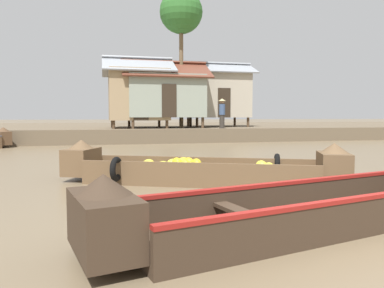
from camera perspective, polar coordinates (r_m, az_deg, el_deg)
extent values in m
plane|color=#726047|center=(14.48, -1.75, -1.44)|extent=(300.00, 300.00, 0.00)
cube|color=brown|center=(29.39, -7.73, 2.18)|extent=(160.00, 20.00, 0.76)
cube|color=brown|center=(8.06, 1.22, -5.61)|extent=(4.93, 3.00, 0.12)
cube|color=brown|center=(8.52, 1.78, -3.33)|extent=(4.51, 2.05, 0.39)
cube|color=brown|center=(7.51, 0.59, -4.36)|extent=(4.51, 2.05, 0.39)
cube|color=brown|center=(8.04, 20.87, -3.36)|extent=(0.90, 1.09, 0.59)
cone|color=brown|center=(8.00, 20.95, -0.55)|extent=(0.74, 0.74, 0.20)
cube|color=brown|center=(8.86, -16.53, -2.57)|extent=(0.90, 1.09, 0.59)
cone|color=brown|center=(8.82, -16.59, -0.02)|extent=(0.74, 0.74, 0.20)
cube|color=brown|center=(8.24, -5.98, -3.48)|extent=(0.59, 1.00, 0.05)
torus|color=black|center=(8.55, 12.87, -3.15)|extent=(0.32, 0.52, 0.52)
torus|color=black|center=(7.84, -11.51, -3.80)|extent=(0.32, 0.52, 0.52)
ellipsoid|color=gold|center=(7.64, 8.06, -4.22)|extent=(0.33, 0.32, 0.22)
ellipsoid|color=yellow|center=(7.89, -4.41, -3.51)|extent=(0.41, 0.40, 0.25)
ellipsoid|color=yellow|center=(7.91, 11.67, -3.67)|extent=(0.27, 0.31, 0.25)
ellipsoid|color=yellow|center=(8.24, -1.32, -2.96)|extent=(0.35, 0.29, 0.26)
ellipsoid|color=yellow|center=(8.02, -1.01, -3.01)|extent=(0.29, 0.34, 0.21)
ellipsoid|color=yellow|center=(8.07, -2.32, -2.98)|extent=(0.28, 0.32, 0.26)
ellipsoid|color=gold|center=(8.07, 12.51, -3.85)|extent=(0.21, 0.28, 0.18)
ellipsoid|color=yellow|center=(8.31, -2.15, -3.17)|extent=(0.33, 0.33, 0.21)
ellipsoid|color=gold|center=(8.10, -2.13, -3.15)|extent=(0.35, 0.37, 0.21)
ellipsoid|color=yellow|center=(8.27, -6.61, -3.17)|extent=(0.37, 0.39, 0.25)
ellipsoid|color=yellow|center=(7.79, 0.67, -3.23)|extent=(0.31, 0.32, 0.27)
ellipsoid|color=yellow|center=(7.99, -0.54, -3.04)|extent=(0.33, 0.33, 0.27)
ellipsoid|color=gold|center=(8.58, -7.02, -3.31)|extent=(0.31, 0.31, 0.24)
ellipsoid|color=yellow|center=(8.28, -2.90, -2.96)|extent=(0.31, 0.25, 0.20)
ellipsoid|color=yellow|center=(7.99, 10.56, -3.40)|extent=(0.33, 0.34, 0.26)
cube|color=#3D2D21|center=(5.19, 17.47, -11.40)|extent=(4.96, 2.33, 0.12)
cube|color=#3D2D21|center=(5.56, 13.25, -7.86)|extent=(4.69, 1.18, 0.33)
cube|color=#3D2D21|center=(4.74, 22.57, -10.19)|extent=(4.69, 1.18, 0.33)
cube|color=maroon|center=(5.52, 13.28, -5.91)|extent=(4.69, 1.20, 0.05)
cube|color=maroon|center=(4.70, 22.64, -7.92)|extent=(4.69, 1.20, 0.05)
cube|color=#3D2D21|center=(3.81, -13.31, -11.71)|extent=(0.78, 1.17, 0.57)
cone|color=#3D2D21|center=(3.72, -13.42, -6.01)|extent=(0.67, 0.67, 0.20)
cube|color=#3D2D21|center=(4.49, 7.97, -10.48)|extent=(0.46, 1.15, 0.05)
cube|color=brown|center=(19.26, -26.88, 0.80)|extent=(0.86, 1.01, 0.62)
cone|color=brown|center=(19.24, -26.93, 2.01)|extent=(0.77, 0.77, 0.20)
cylinder|color=#4C3826|center=(20.34, -11.91, 2.91)|extent=(0.16, 0.16, 0.45)
cylinder|color=#4C3826|center=(20.61, -3.86, 3.01)|extent=(0.16, 0.16, 0.45)
cylinder|color=#4C3826|center=(23.26, -12.10, 3.07)|extent=(0.16, 0.16, 0.45)
cylinder|color=#4C3826|center=(23.50, -5.04, 3.16)|extent=(0.16, 0.16, 0.45)
cube|color=#9E8460|center=(21.91, -8.28, 7.34)|extent=(3.28, 3.33, 2.84)
cube|color=#2D2319|center=(20.21, -7.83, 6.14)|extent=(0.80, 0.04, 1.80)
cube|color=#9399A0|center=(21.25, -8.12, 12.06)|extent=(3.98, 2.15, 1.02)
cube|color=#9399A0|center=(22.89, -8.51, 11.50)|extent=(3.98, 2.15, 1.02)
cylinder|color=#4C3826|center=(20.28, -9.03, 3.18)|extent=(0.16, 0.16, 0.61)
cylinder|color=#4C3826|center=(20.94, 1.65, 3.26)|extent=(0.16, 0.16, 0.61)
cylinder|color=#4C3826|center=(23.27, -9.59, 3.31)|extent=(0.16, 0.16, 0.61)
cylinder|color=#4C3826|center=(23.84, -0.22, 3.39)|extent=(0.16, 0.16, 0.61)
cube|color=gray|center=(22.02, -4.29, 7.22)|extent=(4.29, 3.39, 2.40)
cube|color=#2D2319|center=(20.32, -3.51, 6.63)|extent=(0.80, 0.04, 1.80)
cube|color=brown|center=(21.32, -3.94, 11.40)|extent=(4.99, 2.18, 1.14)
cube|color=brown|center=(22.98, -4.65, 10.88)|extent=(4.99, 2.18, 1.14)
cylinder|color=#4C3826|center=(22.76, 0.78, 3.33)|extent=(0.16, 0.16, 0.60)
cylinder|color=#4C3826|center=(23.79, 8.58, 3.32)|extent=(0.16, 0.16, 0.60)
cylinder|color=#4C3826|center=(25.14, -0.60, 3.42)|extent=(0.16, 0.16, 0.60)
cylinder|color=#4C3826|center=(26.08, 6.55, 3.42)|extent=(0.16, 0.16, 0.60)
cube|color=#B2A893|center=(24.42, 3.88, 7.47)|extent=(3.72, 2.86, 2.89)
cube|color=#2D2319|center=(23.02, 4.95, 6.30)|extent=(0.80, 0.04, 1.80)
cube|color=#9399A0|center=(23.90, 4.42, 11.60)|extent=(4.42, 1.92, 0.83)
cube|color=#9399A0|center=(25.25, 3.41, 11.21)|extent=(4.42, 1.92, 0.83)
cylinder|color=brown|center=(22.17, -1.66, 10.68)|extent=(0.24, 0.24, 6.30)
sphere|color=#2D6628|center=(22.84, -1.68, 19.56)|extent=(2.49, 2.49, 2.49)
cylinder|color=#332D28|center=(20.91, 4.61, 3.44)|extent=(0.28, 0.28, 0.75)
cylinder|color=#384C70|center=(20.91, 4.62, 5.29)|extent=(0.34, 0.34, 0.60)
sphere|color=#9E7556|center=(20.92, 4.63, 6.44)|extent=(0.22, 0.22, 0.22)
cone|color=tan|center=(20.92, 4.63, 6.76)|extent=(0.44, 0.44, 0.14)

